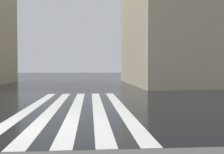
{
  "coord_description": "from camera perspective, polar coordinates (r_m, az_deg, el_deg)",
  "views": [
    {
      "loc": [
        -8.23,
        -1.5,
        1.77
      ],
      "look_at": [
        5.72,
        -2.65,
        1.32
      ],
      "focal_mm": 42.61,
      "sensor_mm": 36.0,
      "label": 1
    }
  ],
  "objects": [
    {
      "name": "zebra_crossing",
      "position": [
        12.37,
        -7.67,
        -6.4
      ],
      "size": [
        13.0,
        4.5,
        0.01
      ],
      "color": "silver",
      "rests_on": "ground_plane"
    },
    {
      "name": "ground_plane",
      "position": [
        8.55,
        -14.97,
        -10.18
      ],
      "size": [
        220.0,
        220.0,
        0.0
      ],
      "primitive_type": "plane",
      "color": "black"
    }
  ]
}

